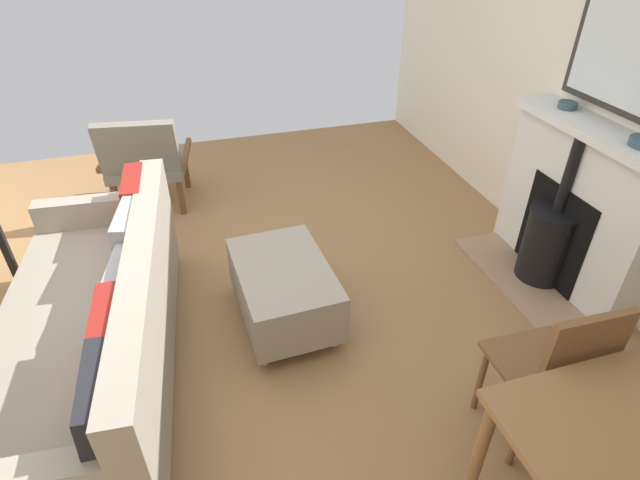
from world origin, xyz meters
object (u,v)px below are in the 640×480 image
at_px(fireplace, 570,216).
at_px(sofa, 99,325).
at_px(ottoman, 284,288).
at_px(mantel_bowl_near, 568,105).
at_px(armchair_accent, 145,159).
at_px(dining_chair_near_fireplace, 557,368).

relative_size(fireplace, sofa, 0.60).
xyz_separation_m(sofa, ottoman, (-1.01, -0.15, -0.11)).
bearing_deg(ottoman, fireplace, 176.81).
distance_m(mantel_bowl_near, armchair_accent, 3.10).
height_order(armchair_accent, dining_chair_near_fireplace, dining_chair_near_fireplace).
relative_size(armchair_accent, dining_chair_near_fireplace, 0.93).
relative_size(mantel_bowl_near, armchair_accent, 0.14).
bearing_deg(sofa, fireplace, -179.14).
xyz_separation_m(mantel_bowl_near, ottoman, (1.92, 0.23, -0.86)).
bearing_deg(sofa, ottoman, -171.64).
bearing_deg(ottoman, sofa, 8.36).
distance_m(fireplace, armchair_accent, 3.17).
height_order(sofa, ottoman, sofa).
bearing_deg(ottoman, dining_chair_near_fireplace, 128.69).
xyz_separation_m(mantel_bowl_near, sofa, (2.93, 0.38, -0.75)).
height_order(mantel_bowl_near, ottoman, mantel_bowl_near).
bearing_deg(dining_chair_near_fireplace, mantel_bowl_near, -125.20).
bearing_deg(dining_chair_near_fireplace, ottoman, -51.31).
distance_m(ottoman, armchair_accent, 1.83).
bearing_deg(sofa, dining_chair_near_fireplace, 152.31).
bearing_deg(ottoman, armchair_accent, -65.39).
height_order(fireplace, armchair_accent, fireplace).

